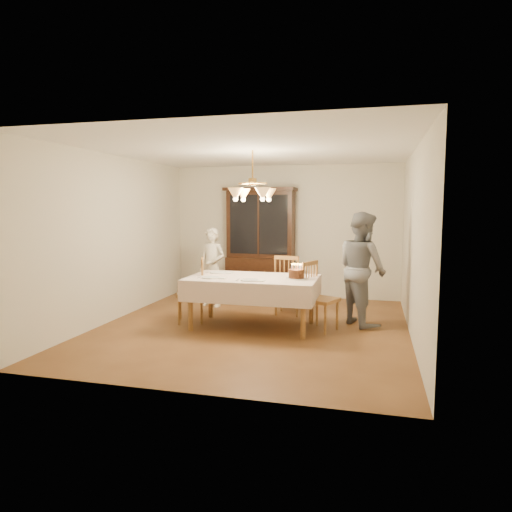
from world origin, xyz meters
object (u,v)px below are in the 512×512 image
(dining_table, at_px, (253,282))
(elderly_woman, at_px, (212,267))
(chair_far_side, at_px, (289,288))
(china_hutch, at_px, (261,245))
(birthday_cake, at_px, (296,274))

(dining_table, bearing_deg, elderly_woman, 131.36)
(dining_table, distance_m, chair_far_side, 1.05)
(chair_far_side, xyz_separation_m, elderly_woman, (-1.46, 0.28, 0.27))
(china_hutch, height_order, chair_far_side, china_hutch)
(china_hutch, distance_m, chair_far_side, 1.65)
(china_hutch, xyz_separation_m, birthday_cake, (1.09, -2.27, -0.22))
(chair_far_side, relative_size, birthday_cake, 3.33)
(china_hutch, height_order, birthday_cake, china_hutch)
(china_hutch, bearing_deg, dining_table, -79.03)
(elderly_woman, bearing_deg, china_hutch, 72.80)
(chair_far_side, relative_size, elderly_woman, 0.70)
(chair_far_side, height_order, elderly_woman, elderly_woman)
(chair_far_side, distance_m, elderly_woman, 1.51)
(dining_table, bearing_deg, birthday_cake, -1.17)
(chair_far_side, height_order, birthday_cake, chair_far_side)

